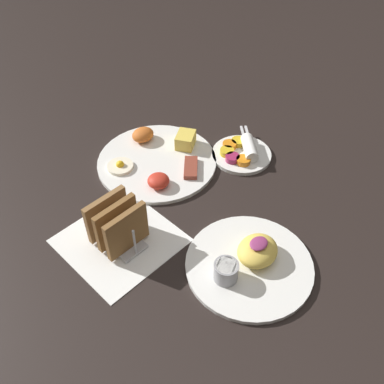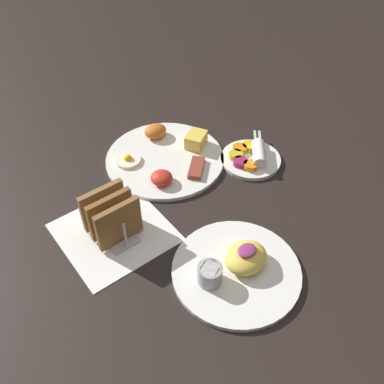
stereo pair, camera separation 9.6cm
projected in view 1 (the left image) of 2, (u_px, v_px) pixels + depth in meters
The scene contains 6 objects.
ground_plane at pixel (195, 204), 0.98m from camera, with size 3.00×3.00×0.00m, color black.
napkin_flat at pixel (120, 240), 0.90m from camera, with size 0.22×0.22×0.00m.
plate_breakfast at pixel (158, 159), 1.08m from camera, with size 0.30×0.30×0.05m.
plate_condiments at pixel (241, 152), 1.09m from camera, with size 0.16×0.15×0.04m.
plate_foreground at pixel (249, 262), 0.85m from camera, with size 0.26×0.26×0.06m.
toast_rack at pixel (117, 224), 0.87m from camera, with size 0.10×0.12×0.10m.
Camera 1 is at (-0.49, -0.47, 0.71)m, focal length 40.00 mm.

